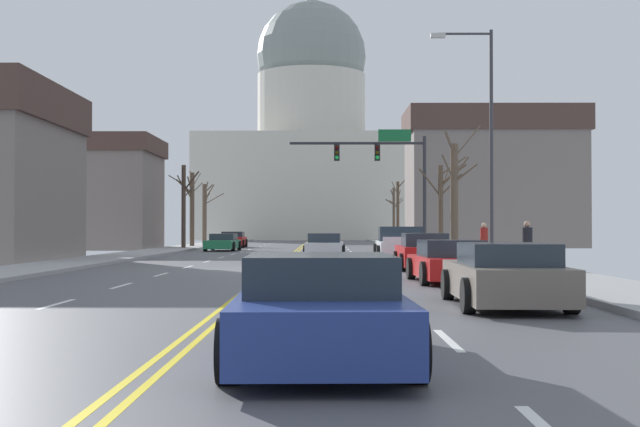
{
  "coord_description": "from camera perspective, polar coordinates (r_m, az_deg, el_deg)",
  "views": [
    {
      "loc": [
        1.83,
        -29.99,
        1.51
      ],
      "look_at": [
        1.51,
        25.8,
        2.51
      ],
      "focal_mm": 46.06,
      "sensor_mm": 36.0,
      "label": 1
    }
  ],
  "objects": [
    {
      "name": "flank_building_01",
      "position": [
        61.37,
        -17.4,
        1.38
      ],
      "size": [
        13.52,
        7.84,
        7.99
      ],
      "color": "slate",
      "rests_on": "ground"
    },
    {
      "name": "bare_tree_05",
      "position": [
        64.4,
        -8.9,
        0.5
      ],
      "size": [
        2.08,
        2.25,
        5.92
      ],
      "color": "brown",
      "rests_on": "ground"
    },
    {
      "name": "flank_building_02",
      "position": [
        66.44,
        11.92,
        2.45
      ],
      "size": [
        13.8,
        7.58,
        10.9
      ],
      "color": "slate",
      "rests_on": "ground"
    },
    {
      "name": "pickup_truck_near_01",
      "position": [
        36.21,
        5.65,
        -2.29
      ],
      "size": [
        2.38,
        5.25,
        1.58
      ],
      "color": "silver",
      "rests_on": "ground"
    },
    {
      "name": "capitol_building",
      "position": [
        111.76,
        -0.61,
        4.68
      ],
      "size": [
        29.66,
        21.36,
        34.73
      ],
      "color": "beige",
      "rests_on": "ground"
    },
    {
      "name": "sedan_near_00",
      "position": [
        42.43,
        0.33,
        -2.28
      ],
      "size": [
        2.19,
        4.46,
        1.25
      ],
      "color": "silver",
      "rests_on": "ground"
    },
    {
      "name": "bare_tree_02",
      "position": [
        84.56,
        5.15,
        0.05
      ],
      "size": [
        1.87,
        2.16,
        5.55
      ],
      "color": "brown",
      "rests_on": "ground"
    },
    {
      "name": "sedan_near_05",
      "position": [
        9.38,
        -0.02,
        -6.76
      ],
      "size": [
        2.13,
        4.46,
        1.21
      ],
      "color": "navy",
      "rests_on": "ground"
    },
    {
      "name": "signal_gantry",
      "position": [
        47.65,
        4.67,
        3.39
      ],
      "size": [
        7.91,
        0.41,
        7.09
      ],
      "color": "#28282D",
      "rests_on": "ground"
    },
    {
      "name": "bare_tree_01",
      "position": [
        59.02,
        -9.44,
        0.63
      ],
      "size": [
        2.35,
        1.75,
        5.86
      ],
      "color": "#423328",
      "rests_on": "ground"
    },
    {
      "name": "bare_tree_03",
      "position": [
        71.71,
        -8.0,
        0.1
      ],
      "size": [
        1.92,
        2.25,
        5.36
      ],
      "color": "brown",
      "rests_on": "ground"
    },
    {
      "name": "sedan_oncoming_00",
      "position": [
        55.21,
        -6.76,
        -2.03
      ],
      "size": [
        2.17,
        4.72,
        1.14
      ],
      "color": "#1E7247",
      "rests_on": "ground"
    },
    {
      "name": "pedestrian_01",
      "position": [
        36.74,
        11.33,
        -1.75
      ],
      "size": [
        0.35,
        0.34,
        1.61
      ],
      "color": "#33333D",
      "rests_on": "ground"
    },
    {
      "name": "sedan_near_02",
      "position": [
        30.02,
        7.19,
        -2.72
      ],
      "size": [
        1.96,
        4.34,
        1.33
      ],
      "color": "#B71414",
      "rests_on": "ground"
    },
    {
      "name": "bicycle_parked",
      "position": [
        33.83,
        10.49,
        -2.74
      ],
      "size": [
        0.12,
        1.77,
        0.85
      ],
      "color": "black",
      "rests_on": "ground"
    },
    {
      "name": "sedan_near_04",
      "position": [
        16.26,
        12.69,
        -4.26
      ],
      "size": [
        2.11,
        4.71,
        1.23
      ],
      "color": "#6B6056",
      "rests_on": "ground"
    },
    {
      "name": "ground",
      "position": [
        30.08,
        -3.17,
        -3.86
      ],
      "size": [
        20.0,
        180.0,
        0.2
      ],
      "color": "#505055"
    },
    {
      "name": "bare_tree_06",
      "position": [
        38.8,
        9.33,
        1.16
      ],
      "size": [
        1.99,
        1.92,
        6.18
      ],
      "color": "brown",
      "rests_on": "ground"
    },
    {
      "name": "sedan_near_03",
      "position": [
        23.18,
        9.03,
        -3.38
      ],
      "size": [
        2.14,
        4.46,
        1.18
      ],
      "color": "#B71414",
      "rests_on": "ground"
    },
    {
      "name": "street_lamp_right",
      "position": [
        32.09,
        11.32,
        5.93
      ],
      "size": [
        2.38,
        0.24,
        8.96
      ],
      "color": "#333338",
      "rests_on": "ground"
    },
    {
      "name": "pedestrian_00",
      "position": [
        28.2,
        14.21,
        -1.96
      ],
      "size": [
        0.35,
        0.34,
        1.62
      ],
      "color": "#33333D",
      "rests_on": "ground"
    },
    {
      "name": "bare_tree_00",
      "position": [
        43.3,
        8.48,
        0.77
      ],
      "size": [
        2.65,
        2.66,
        5.15
      ],
      "color": "#4C3D2D",
      "rests_on": "ground"
    },
    {
      "name": "bare_tree_04",
      "position": [
        76.37,
        5.43,
        0.22
      ],
      "size": [
        1.81,
        2.15,
        6.22
      ],
      "color": "#4C3D2D",
      "rests_on": "ground"
    },
    {
      "name": "sedan_oncoming_01",
      "position": [
        64.54,
        -6.09,
        -1.84
      ],
      "size": [
        2.11,
        4.52,
        1.24
      ],
      "color": "#B71414",
      "rests_on": "ground"
    }
  ]
}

